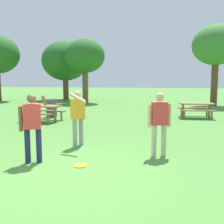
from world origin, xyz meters
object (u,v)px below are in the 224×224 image
at_px(picnic_table_near, 43,110).
at_px(tree_far_right, 85,56).
at_px(person_bystander, 78,114).
at_px(frisbee, 80,166).
at_px(person_catcher, 32,123).
at_px(tree_slender_mid, 216,46).
at_px(trash_can_beside_table, 52,108).
at_px(picnic_table_far, 196,107).
at_px(person_thrower, 159,120).
at_px(tree_broad_center, 65,61).

bearing_deg(picnic_table_near, tree_far_right, 97.10).
distance_m(person_bystander, picnic_table_near, 5.18).
bearing_deg(frisbee, person_bystander, 111.17).
xyz_separation_m(person_catcher, tree_slender_mid, (6.39, 15.57, 3.54)).
xyz_separation_m(person_bystander, trash_can_beside_table, (-3.50, 5.48, -0.48)).
xyz_separation_m(person_catcher, frisbee, (1.17, -0.02, -0.95)).
height_order(picnic_table_near, trash_can_beside_table, trash_can_beside_table).
bearing_deg(picnic_table_far, person_catcher, -117.61).
distance_m(person_catcher, tree_slender_mid, 17.20).
bearing_deg(frisbee, trash_can_beside_table, 120.06).
relative_size(picnic_table_far, trash_can_beside_table, 1.87).
bearing_deg(person_thrower, tree_far_right, 115.13).
bearing_deg(picnic_table_near, tree_broad_center, 108.13).
distance_m(person_thrower, picnic_table_near, 7.23).
bearing_deg(frisbee, tree_slender_mid, 71.49).
xyz_separation_m(picnic_table_far, tree_slender_mid, (1.92, 7.03, 3.93)).
height_order(person_thrower, person_bystander, same).
distance_m(person_bystander, tree_broad_center, 18.75).
relative_size(trash_can_beside_table, tree_slender_mid, 0.16).
xyz_separation_m(person_thrower, person_catcher, (-2.88, -1.17, 0.02)).
relative_size(person_thrower, tree_far_right, 0.30).
bearing_deg(tree_far_right, trash_can_beside_table, -83.35).
relative_size(frisbee, picnic_table_near, 0.16).
bearing_deg(picnic_table_far, tree_broad_center, 138.52).
bearing_deg(person_catcher, tree_far_right, 104.18).
xyz_separation_m(picnic_table_near, tree_slender_mid, (9.13, 9.86, 3.93)).
xyz_separation_m(person_catcher, picnic_table_near, (-2.74, 5.71, -0.40)).
distance_m(person_catcher, person_bystander, 1.77).
distance_m(picnic_table_near, tree_far_right, 10.75).
height_order(person_catcher, tree_broad_center, tree_broad_center).
relative_size(person_thrower, tree_broad_center, 0.29).
distance_m(tree_broad_center, tree_slender_mid, 13.74).
height_order(person_bystander, picnic_table_far, person_bystander).
bearing_deg(tree_broad_center, person_thrower, -60.59).
relative_size(frisbee, tree_broad_center, 0.05).
relative_size(picnic_table_near, tree_slender_mid, 0.30).
height_order(frisbee, tree_far_right, tree_far_right).
height_order(picnic_table_far, tree_far_right, tree_far_right).
height_order(person_catcher, picnic_table_near, person_catcher).
xyz_separation_m(person_bystander, frisbee, (0.66, -1.72, -0.95)).
bearing_deg(person_thrower, picnic_table_near, 141.06).
distance_m(trash_can_beside_table, tree_slender_mid, 13.21).
bearing_deg(tree_broad_center, picnic_table_near, -71.87).
height_order(picnic_table_near, tree_slender_mid, tree_slender_mid).
relative_size(picnic_table_near, trash_can_beside_table, 1.92).
xyz_separation_m(picnic_table_near, tree_far_right, (-1.26, 10.13, 3.37)).
height_order(person_catcher, frisbee, person_catcher).
bearing_deg(tree_broad_center, picnic_table_far, -41.48).
bearing_deg(tree_far_right, person_thrower, -64.87).
height_order(trash_can_beside_table, tree_far_right, tree_far_right).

